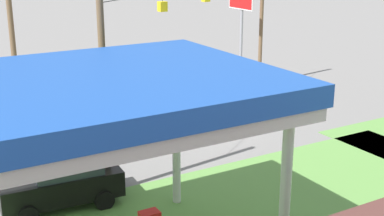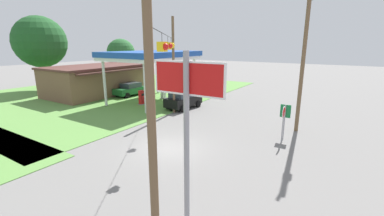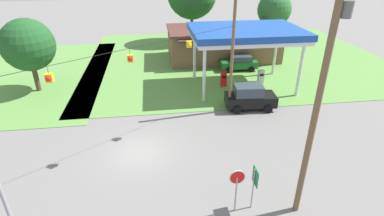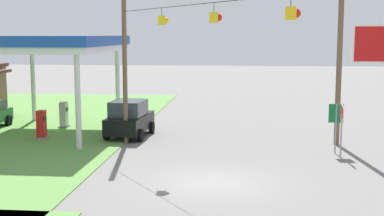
{
  "view_description": "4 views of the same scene",
  "coord_description": "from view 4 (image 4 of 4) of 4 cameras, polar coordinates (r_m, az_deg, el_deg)",
  "views": [
    {
      "loc": [
        13.55,
        22.0,
        8.68
      ],
      "look_at": [
        2.92,
        3.71,
        2.23
      ],
      "focal_mm": 50.0,
      "sensor_mm": 36.0,
      "label": 1
    },
    {
      "loc": [
        -12.02,
        -9.35,
        6.44
      ],
      "look_at": [
        4.91,
        1.5,
        1.39
      ],
      "focal_mm": 24.0,
      "sensor_mm": 36.0,
      "label": 2
    },
    {
      "loc": [
        1.2,
        -16.33,
        11.34
      ],
      "look_at": [
        3.84,
        2.87,
        1.51
      ],
      "focal_mm": 28.0,
      "sensor_mm": 36.0,
      "label": 3
    },
    {
      "loc": [
        -20.11,
        -1.06,
        5.67
      ],
      "look_at": [
        4.94,
        1.28,
        2.23
      ],
      "focal_mm": 50.0,
      "sensor_mm": 36.0,
      "label": 4
    }
  ],
  "objects": [
    {
      "name": "ground_plane",
      "position": [
        20.92,
        2.26,
        -7.94
      ],
      "size": [
        160.0,
        160.0,
        0.0
      ],
      "primitive_type": "plane",
      "color": "slate"
    },
    {
      "name": "gas_station_canopy",
      "position": [
        31.76,
        -14.84,
        6.54
      ],
      "size": [
        9.93,
        7.1,
        5.63
      ],
      "color": "silver",
      "rests_on": "ground"
    },
    {
      "name": "fuel_pump_near",
      "position": [
        30.41,
        -15.76,
        -1.82
      ],
      "size": [
        0.71,
        0.56,
        1.58
      ],
      "color": "gray",
      "rests_on": "ground"
    },
    {
      "name": "fuel_pump_far",
      "position": [
        33.86,
        -13.51,
        -0.78
      ],
      "size": [
        0.71,
        0.56,
        1.58
      ],
      "color": "gray",
      "rests_on": "ground"
    },
    {
      "name": "car_at_pumps_front",
      "position": [
        30.08,
        -6.69,
        -1.13
      ],
      "size": [
        4.21,
        2.34,
        2.07
      ],
      "rotation": [
        0.0,
        0.0,
        -0.07
      ],
      "color": "black",
      "rests_on": "ground"
    },
    {
      "name": "stop_sign_roadside",
      "position": [
        25.63,
        15.69,
        -1.16
      ],
      "size": [
        0.8,
        0.08,
        2.5
      ],
      "rotation": [
        0.0,
        0.0,
        3.14
      ],
      "color": "#99999E",
      "rests_on": "ground"
    },
    {
      "name": "route_sign",
      "position": [
        26.52,
        15.11,
        -1.07
      ],
      "size": [
        0.1,
        0.7,
        2.4
      ],
      "color": "gray",
      "rests_on": "ground"
    },
    {
      "name": "utility_pole_main",
      "position": [
        28.46,
        15.57,
        8.88
      ],
      "size": [
        2.2,
        0.44,
        11.44
      ],
      "color": "brown",
      "rests_on": "ground"
    },
    {
      "name": "signal_span_gantry",
      "position": [
        20.16,
        2.35,
        5.09
      ],
      "size": [
        14.64,
        10.24,
        8.8
      ],
      "color": "brown",
      "rests_on": "ground"
    }
  ]
}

